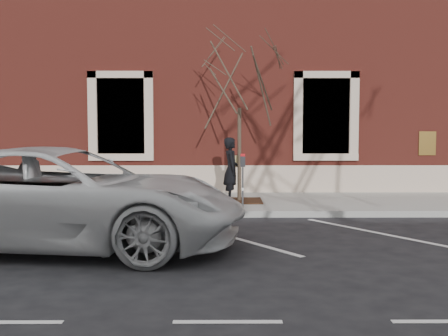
{
  "coord_description": "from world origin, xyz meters",
  "views": [
    {
      "loc": [
        -0.07,
        -12.98,
        2.16
      ],
      "look_at": [
        0.0,
        0.6,
        1.1
      ],
      "focal_mm": 45.0,
      "sensor_mm": 36.0,
      "label": 1
    }
  ],
  "objects_px": {
    "white_truck": "(63,198)",
    "man": "(231,170)",
    "parking_meter": "(243,170)",
    "sapling": "(239,82)"
  },
  "relations": [
    {
      "from": "man",
      "to": "sapling",
      "type": "height_order",
      "value": "sapling"
    },
    {
      "from": "parking_meter",
      "to": "white_truck",
      "type": "relative_size",
      "value": 0.2
    },
    {
      "from": "man",
      "to": "sapling",
      "type": "relative_size",
      "value": 0.38
    },
    {
      "from": "parking_meter",
      "to": "sapling",
      "type": "xyz_separation_m",
      "value": [
        -0.05,
        1.02,
        2.19
      ]
    },
    {
      "from": "white_truck",
      "to": "man",
      "type": "bearing_deg",
      "value": -24.96
    },
    {
      "from": "man",
      "to": "parking_meter",
      "type": "xyz_separation_m",
      "value": [
        0.26,
        -1.01,
        0.07
      ]
    },
    {
      "from": "white_truck",
      "to": "sapling",
      "type": "bearing_deg",
      "value": -26.71
    },
    {
      "from": "man",
      "to": "parking_meter",
      "type": "height_order",
      "value": "man"
    },
    {
      "from": "parking_meter",
      "to": "man",
      "type": "bearing_deg",
      "value": 90.43
    },
    {
      "from": "white_truck",
      "to": "parking_meter",
      "type": "bearing_deg",
      "value": -33.69
    }
  ]
}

